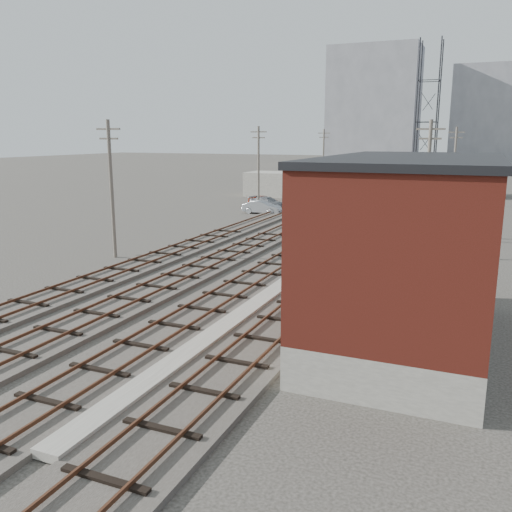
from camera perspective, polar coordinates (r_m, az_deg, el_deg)
The scene contains 23 objects.
ground at distance 70.18m, azimuth 14.61°, elevation 5.59°, with size 320.00×320.00×0.00m, color #282621.
track_right at distance 49.22m, azimuth 13.84°, elevation 2.96°, with size 3.20×90.00×0.39m.
track_mid_right at distance 49.99m, azimuth 9.31°, elevation 3.30°, with size 3.20×90.00×0.39m.
track_mid_left at distance 51.05m, azimuth 4.94°, elevation 3.61°, with size 3.20×90.00×0.39m.
track_left at distance 52.41m, azimuth 0.77°, elevation 3.89°, with size 3.20×90.00×0.39m.
platform_curb at distance 26.09m, azimuth 0.43°, elevation -4.94°, with size 0.90×28.00×0.26m, color gray.
brick_building at distance 21.59m, azimuth 15.76°, elevation 0.48°, with size 6.54×12.20×7.22m.
lattice_tower at distance 44.24m, azimuth 17.39°, elevation 11.36°, with size 1.60×1.60×15.00m.
utility_pole_left_a at distance 36.85m, azimuth -14.98°, elevation 7.17°, with size 1.80×0.24×9.00m.
utility_pole_left_b at distance 58.59m, azimuth 0.27°, elevation 9.41°, with size 1.80×0.24×9.00m.
utility_pole_left_c at distance 82.21m, azimuth 7.09°, elevation 10.20°, with size 1.80×0.24×9.00m.
utility_pole_right_a at distance 37.31m, azimuth 17.55°, elevation 7.07°, with size 1.80×0.24×9.00m.
utility_pole_right_b at distance 67.17m, azimuth 20.13°, elevation 9.06°, with size 1.80×0.24×9.00m.
apartment_left at distance 146.88m, azimuth 12.29°, elevation 14.97°, with size 22.00×14.00×30.00m, color gray.
apartment_right at distance 159.10m, azimuth 22.80°, elevation 13.37°, with size 16.00×12.00×26.00m, color gray.
shed_left at distance 74.02m, azimuth 2.25°, elevation 7.56°, with size 8.00×5.00×3.20m, color gray.
shed_right at distance 79.24m, azimuth 22.28°, elevation 7.27°, with size 6.00×6.00×4.00m, color gray.
signal_mast at distance 19.80m, azimuth 3.43°, elevation -3.58°, with size 0.40×0.41×4.18m.
switch_stand at distance 49.65m, azimuth 8.75°, elevation 3.91°, with size 0.40×0.40×1.41m.
site_trailer at distance 65.22m, azimuth 8.70°, elevation 6.38°, with size 5.95×3.79×2.32m.
car_red at distance 63.68m, azimuth 0.78°, elevation 5.88°, with size 1.45×3.60×1.23m, color maroon.
car_silver at distance 57.02m, azimuth 0.62°, elevation 5.16°, with size 1.43×4.09×1.35m, color #A2A5A9.
car_grey at distance 61.17m, azimuth 1.23°, elevation 5.64°, with size 1.82×4.48×1.30m, color slate.
Camera 1 is at (10.00, -9.01, 7.95)m, focal length 38.00 mm.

